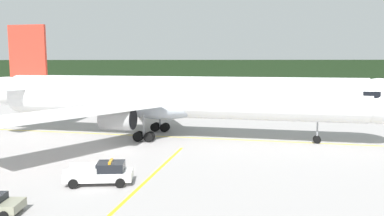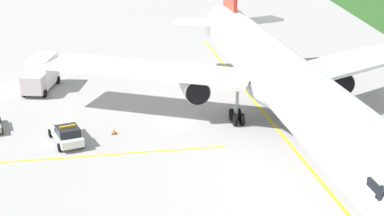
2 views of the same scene
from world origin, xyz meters
name	(u,v)px [view 1 (image 1 of 2)]	position (x,y,z in m)	size (l,w,h in m)	color
ground	(120,150)	(0.00, 0.00, 0.00)	(320.00, 320.00, 0.00)	#9E9999
grass_verge	(230,103)	(0.00, 51.06, 0.02)	(320.00, 35.36, 0.04)	#2B5520
distant_tree_line	(253,76)	(0.00, 80.37, 5.04)	(288.00, 7.69, 10.09)	black
taxiway_centerline_main	(177,137)	(3.21, 8.97, 0.00)	(73.18, 0.30, 0.01)	yellow
taxiway_centerline_spur	(141,186)	(7.77, -10.25, 0.00)	(27.63, 0.30, 0.01)	yellow
airliner	(172,98)	(2.60, 8.90, 5.10)	(55.64, 44.10, 14.73)	white
ops_pickup_truck	(102,173)	(4.57, -10.75, 0.90)	(5.67, 3.91, 1.94)	silver
apron_cone	(109,165)	(2.68, -6.64, 0.28)	(0.46, 0.46, 0.58)	black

